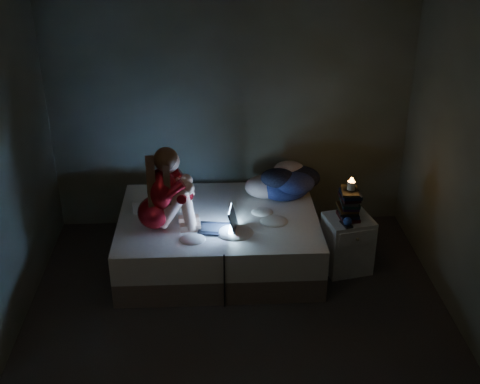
{
  "coord_description": "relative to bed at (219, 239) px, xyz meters",
  "views": [
    {
      "loc": [
        -0.19,
        -3.88,
        3.29
      ],
      "look_at": [
        0.05,
        1.0,
        0.8
      ],
      "focal_mm": 45.79,
      "sensor_mm": 36.0,
      "label": 1
    }
  ],
  "objects": [
    {
      "name": "blue_orb",
      "position": [
        1.12,
        -0.29,
        0.33
      ],
      "size": [
        0.08,
        0.08,
        0.08
      ],
      "primitive_type": "sphere",
      "color": "navy",
      "rests_on": "nightstand"
    },
    {
      "name": "ceiling",
      "position": [
        0.15,
        -1.1,
        2.36
      ],
      "size": [
        3.6,
        3.8,
        0.02
      ],
      "primitive_type": "cube",
      "color": "silver",
      "rests_on": "ground"
    },
    {
      "name": "woman",
      "position": [
        -0.56,
        -0.21,
        0.64
      ],
      "size": [
        0.52,
        0.37,
        0.78
      ],
      "primitive_type": null,
      "rotation": [
        0.0,
        0.0,
        0.12
      ],
      "color": "maroon",
      "rests_on": "bed"
    },
    {
      "name": "floor",
      "position": [
        0.15,
        -1.1,
        -0.26
      ],
      "size": [
        3.6,
        3.8,
        0.02
      ],
      "primitive_type": "cube",
      "color": "black",
      "rests_on": "ground"
    },
    {
      "name": "phone",
      "position": [
        1.12,
        -0.28,
        0.3
      ],
      "size": [
        0.08,
        0.14,
        0.01
      ],
      "primitive_type": "cube",
      "rotation": [
        0.0,
        0.0,
        0.06
      ],
      "color": "black",
      "rests_on": "nightstand"
    },
    {
      "name": "candle",
      "position": [
        1.19,
        -0.16,
        0.64
      ],
      "size": [
        0.07,
        0.07,
        0.08
      ],
      "primitive_type": "cylinder",
      "color": "beige",
      "rests_on": "book_stack"
    },
    {
      "name": "pillow",
      "position": [
        -0.57,
        0.22,
        0.32
      ],
      "size": [
        0.44,
        0.31,
        0.13
      ],
      "primitive_type": "cube",
      "color": "silver",
      "rests_on": "bed"
    },
    {
      "name": "nightstand",
      "position": [
        1.2,
        -0.17,
        0.02
      ],
      "size": [
        0.47,
        0.44,
        0.54
      ],
      "primitive_type": "cube",
      "rotation": [
        0.0,
        0.0,
        0.21
      ],
      "color": "beige",
      "rests_on": "ground"
    },
    {
      "name": "book_stack",
      "position": [
        1.19,
        -0.16,
        0.45
      ],
      "size": [
        0.19,
        0.25,
        0.31
      ],
      "primitive_type": null,
      "color": "black",
      "rests_on": "nightstand"
    },
    {
      "name": "laptop",
      "position": [
        -0.01,
        -0.27,
        0.37
      ],
      "size": [
        0.37,
        0.29,
        0.24
      ],
      "primitive_type": null,
      "rotation": [
        0.0,
        0.0,
        -0.15
      ],
      "color": "black",
      "rests_on": "bed"
    },
    {
      "name": "bed",
      "position": [
        0.0,
        0.0,
        0.0
      ],
      "size": [
        1.85,
        1.38,
        0.51
      ],
      "primitive_type": null,
      "color": "beige",
      "rests_on": "ground"
    },
    {
      "name": "clothes_pile",
      "position": [
        0.65,
        0.37,
        0.42
      ],
      "size": [
        0.68,
        0.62,
        0.33
      ],
      "primitive_type": null,
      "rotation": [
        0.0,
        0.0,
        0.4
      ],
      "color": "#141745",
      "rests_on": "bed"
    },
    {
      "name": "wall_back",
      "position": [
        0.15,
        0.81,
        1.05
      ],
      "size": [
        3.6,
        0.02,
        2.6
      ],
      "primitive_type": "cube",
      "color": "slate",
      "rests_on": "ground"
    }
  ]
}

